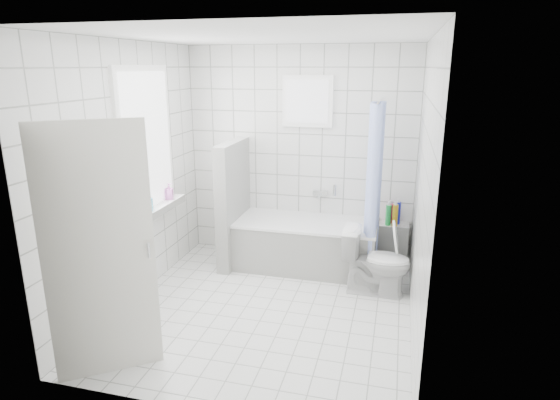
# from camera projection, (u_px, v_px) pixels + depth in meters

# --- Properties ---
(ground) EXTENTS (3.00, 3.00, 0.00)m
(ground) POSITION_uv_depth(u_px,v_px,m) (266.00, 309.00, 4.69)
(ground) COLOR white
(ground) RESTS_ON ground
(ceiling) EXTENTS (3.00, 3.00, 0.00)m
(ceiling) POSITION_uv_depth(u_px,v_px,m) (264.00, 36.00, 3.98)
(ceiling) COLOR white
(ceiling) RESTS_ON ground
(wall_back) EXTENTS (2.80, 0.02, 2.60)m
(wall_back) POSITION_uv_depth(u_px,v_px,m) (299.00, 155.00, 5.73)
(wall_back) COLOR white
(wall_back) RESTS_ON ground
(wall_front) EXTENTS (2.80, 0.02, 2.60)m
(wall_front) POSITION_uv_depth(u_px,v_px,m) (199.00, 240.00, 2.94)
(wall_front) COLOR white
(wall_front) RESTS_ON ground
(wall_left) EXTENTS (0.02, 3.00, 2.60)m
(wall_left) POSITION_uv_depth(u_px,v_px,m) (131.00, 175.00, 4.67)
(wall_left) COLOR white
(wall_left) RESTS_ON ground
(wall_right) EXTENTS (0.02, 3.00, 2.60)m
(wall_right) POSITION_uv_depth(u_px,v_px,m) (422.00, 194.00, 4.00)
(wall_right) COLOR white
(wall_right) RESTS_ON ground
(window_left) EXTENTS (0.01, 0.90, 1.40)m
(window_left) POSITION_uv_depth(u_px,v_px,m) (148.00, 141.00, 4.86)
(window_left) COLOR white
(window_left) RESTS_ON wall_left
(window_back) EXTENTS (0.50, 0.01, 0.50)m
(window_back) POSITION_uv_depth(u_px,v_px,m) (307.00, 102.00, 5.49)
(window_back) COLOR white
(window_back) RESTS_ON wall_back
(window_sill) EXTENTS (0.18, 1.02, 0.08)m
(window_sill) POSITION_uv_depth(u_px,v_px,m) (157.00, 209.00, 5.05)
(window_sill) COLOR white
(window_sill) RESTS_ON wall_left
(door) EXTENTS (0.67, 0.51, 2.00)m
(door) POSITION_uv_depth(u_px,v_px,m) (100.00, 254.00, 3.48)
(door) COLOR silver
(door) RESTS_ON ground
(bathtub) EXTENTS (1.66, 0.77, 0.58)m
(bathtub) POSITION_uv_depth(u_px,v_px,m) (306.00, 244.00, 5.62)
(bathtub) COLOR white
(bathtub) RESTS_ON ground
(partition_wall) EXTENTS (0.15, 0.85, 1.50)m
(partition_wall) POSITION_uv_depth(u_px,v_px,m) (233.00, 203.00, 5.66)
(partition_wall) COLOR white
(partition_wall) RESTS_ON ground
(tiled_ledge) EXTENTS (0.40, 0.24, 0.55)m
(tiled_ledge) POSITION_uv_depth(u_px,v_px,m) (390.00, 245.00, 5.62)
(tiled_ledge) COLOR white
(tiled_ledge) RESTS_ON ground
(toilet) EXTENTS (0.72, 0.42, 0.72)m
(toilet) POSITION_uv_depth(u_px,v_px,m) (376.00, 261.00, 4.95)
(toilet) COLOR white
(toilet) RESTS_ON ground
(curtain_rod) EXTENTS (0.02, 0.80, 0.02)m
(curtain_rod) POSITION_uv_depth(u_px,v_px,m) (380.00, 101.00, 4.94)
(curtain_rod) COLOR silver
(curtain_rod) RESTS_ON wall_back
(shower_curtain) EXTENTS (0.14, 0.48, 1.78)m
(shower_curtain) POSITION_uv_depth(u_px,v_px,m) (374.00, 186.00, 5.07)
(shower_curtain) COLOR #5271F2
(shower_curtain) RESTS_ON curtain_rod
(tub_faucet) EXTENTS (0.18, 0.06, 0.06)m
(tub_faucet) POSITION_uv_depth(u_px,v_px,m) (320.00, 193.00, 5.75)
(tub_faucet) COLOR silver
(tub_faucet) RESTS_ON wall_back
(sill_bottles) EXTENTS (0.14, 0.76, 0.30)m
(sill_bottles) POSITION_uv_depth(u_px,v_px,m) (147.00, 200.00, 4.82)
(sill_bottles) COLOR #B259A6
(sill_bottles) RESTS_ON window_sill
(ledge_bottles) EXTENTS (0.17, 0.18, 0.27)m
(ledge_bottles) POSITION_uv_depth(u_px,v_px,m) (393.00, 214.00, 5.49)
(ledge_bottles) COLOR #1622B4
(ledge_bottles) RESTS_ON tiled_ledge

